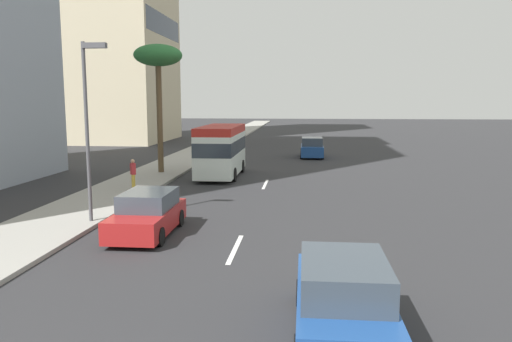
{
  "coord_description": "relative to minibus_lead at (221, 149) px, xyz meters",
  "views": [
    {
      "loc": [
        -3.33,
        -2.19,
        4.81
      ],
      "look_at": [
        18.57,
        -0.07,
        1.69
      ],
      "focal_mm": 34.83,
      "sensor_mm": 36.0,
      "label": 1
    }
  ],
  "objects": [
    {
      "name": "minibus_lead",
      "position": [
        0.0,
        0.0,
        0.0
      ],
      "size": [
        6.87,
        2.41,
        3.23
      ],
      "rotation": [
        0.0,
        0.0,
        3.14
      ],
      "color": "silver",
      "rests_on": "ground_plane"
    },
    {
      "name": "car_fourth",
      "position": [
        -14.0,
        0.36,
        -1.02
      ],
      "size": [
        4.31,
        1.9,
        1.56
      ],
      "rotation": [
        0.0,
        0.0,
        3.14
      ],
      "color": "#A51E1E",
      "rests_on": "ground_plane"
    },
    {
      "name": "sidewalk_right",
      "position": [
        3.76,
        4.48,
        -1.69
      ],
      "size": [
        162.0,
        3.72,
        0.15
      ],
      "primitive_type": "cube",
      "color": "#9E9B93",
      "rests_on": "ground_plane"
    },
    {
      "name": "palm_tree",
      "position": [
        0.6,
        4.13,
        5.66
      ],
      "size": [
        3.1,
        3.1,
        8.24
      ],
      "color": "brown",
      "rests_on": "sidewalk_right"
    },
    {
      "name": "car_third",
      "position": [
        11.36,
        -5.93,
        -0.96
      ],
      "size": [
        4.27,
        1.94,
        1.72
      ],
      "color": "#1E478C",
      "rests_on": "ground_plane"
    },
    {
      "name": "lane_stripe_mid",
      "position": [
        -15.5,
        -3.04,
        -1.76
      ],
      "size": [
        3.2,
        0.16,
        0.01
      ],
      "primitive_type": "cube",
      "color": "silver",
      "rests_on": "ground_plane"
    },
    {
      "name": "pedestrian_near_lamp",
      "position": [
        -5.75,
        3.78,
        -0.75
      ],
      "size": [
        0.39,
        0.37,
        1.59
      ],
      "rotation": [
        0.0,
        0.0,
        3.77
      ],
      "color": "gold",
      "rests_on": "sidewalk_right"
    },
    {
      "name": "street_lamp",
      "position": [
        -12.82,
        2.91,
        2.6
      ],
      "size": [
        0.24,
        0.97,
        6.85
      ],
      "color": "#4C4C51",
      "rests_on": "sidewalk_right"
    },
    {
      "name": "ground_plane",
      "position": [
        3.76,
        -3.04,
        -1.77
      ],
      "size": [
        198.0,
        198.0,
        0.0
      ],
      "primitive_type": "plane",
      "color": "#2D2D30"
    },
    {
      "name": "lane_stripe_far",
      "position": [
        -2.81,
        -3.04,
        -1.76
      ],
      "size": [
        3.2,
        0.16,
        0.01
      ],
      "primitive_type": "cube",
      "color": "silver",
      "rests_on": "ground_plane"
    },
    {
      "name": "car_second",
      "position": [
        -21.32,
        -6.06,
        -0.97
      ],
      "size": [
        4.52,
        1.92,
        1.69
      ],
      "color": "#1E478C",
      "rests_on": "ground_plane"
    }
  ]
}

